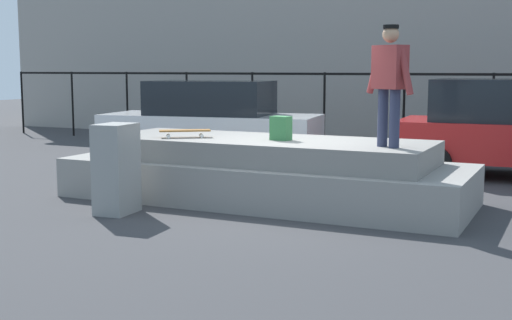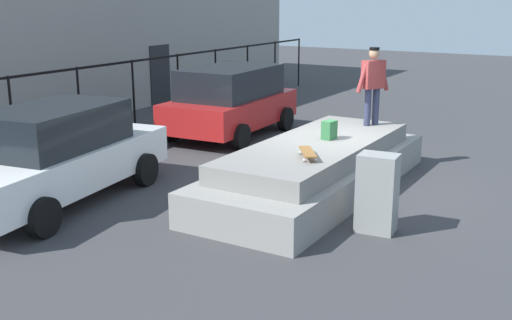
{
  "view_description": "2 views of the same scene",
  "coord_description": "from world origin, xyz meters",
  "px_view_note": "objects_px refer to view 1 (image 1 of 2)",
  "views": [
    {
      "loc": [
        3.83,
        -9.23,
        2.01
      ],
      "look_at": [
        -1.1,
        1.07,
        0.48
      ],
      "focal_mm": 47.92,
      "sensor_mm": 36.0,
      "label": 1
    },
    {
      "loc": [
        -10.94,
        -4.74,
        3.64
      ],
      "look_at": [
        -1.07,
        1.15,
        0.59
      ],
      "focal_mm": 43.86,
      "sensor_mm": 36.0,
      "label": 2
    }
  ],
  "objects_px": {
    "car_white_sedan_near": "(211,120)",
    "utility_box": "(116,169)",
    "skateboarder": "(390,77)",
    "backpack": "(281,128)",
    "skateboard": "(185,131)"
  },
  "relations": [
    {
      "from": "utility_box",
      "to": "backpack",
      "type": "bearing_deg",
      "value": 37.49
    },
    {
      "from": "skateboard",
      "to": "car_white_sedan_near",
      "type": "bearing_deg",
      "value": 114.21
    },
    {
      "from": "skateboard",
      "to": "car_white_sedan_near",
      "type": "xyz_separation_m",
      "value": [
        -1.83,
        4.08,
        -0.17
      ]
    },
    {
      "from": "backpack",
      "to": "utility_box",
      "type": "xyz_separation_m",
      "value": [
        -1.78,
        -1.64,
        -0.51
      ]
    },
    {
      "from": "car_white_sedan_near",
      "to": "utility_box",
      "type": "bearing_deg",
      "value": -74.12
    },
    {
      "from": "skateboarder",
      "to": "utility_box",
      "type": "height_order",
      "value": "skateboarder"
    },
    {
      "from": "skateboard",
      "to": "utility_box",
      "type": "height_order",
      "value": "utility_box"
    },
    {
      "from": "skateboarder",
      "to": "utility_box",
      "type": "relative_size",
      "value": 1.3
    },
    {
      "from": "skateboarder",
      "to": "utility_box",
      "type": "bearing_deg",
      "value": -157.57
    },
    {
      "from": "skateboarder",
      "to": "backpack",
      "type": "relative_size",
      "value": 4.56
    },
    {
      "from": "backpack",
      "to": "utility_box",
      "type": "relative_size",
      "value": 0.28
    },
    {
      "from": "skateboard",
      "to": "car_white_sedan_near",
      "type": "relative_size",
      "value": 0.15
    },
    {
      "from": "skateboarder",
      "to": "car_white_sedan_near",
      "type": "relative_size",
      "value": 0.33
    },
    {
      "from": "backpack",
      "to": "car_white_sedan_near",
      "type": "relative_size",
      "value": 0.07
    },
    {
      "from": "utility_box",
      "to": "skateboard",
      "type": "bearing_deg",
      "value": 72.97
    }
  ]
}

